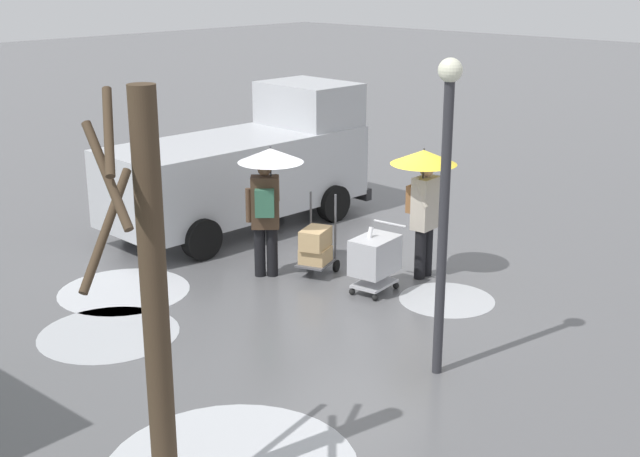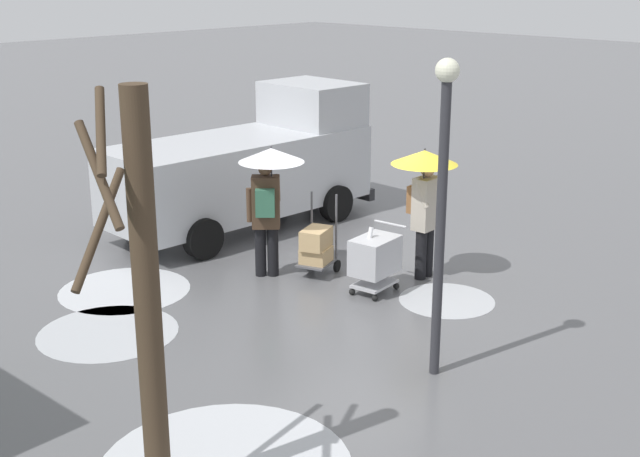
# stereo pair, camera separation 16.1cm
# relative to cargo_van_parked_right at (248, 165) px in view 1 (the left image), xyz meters

# --- Properties ---
(ground_plane) EXTENTS (90.00, 90.00, 0.00)m
(ground_plane) POSITION_rel_cargo_van_parked_right_xyz_m (-3.47, 0.78, -1.18)
(ground_plane) COLOR #5B5B5E
(slush_patch_near_cluster) EXTENTS (2.02, 2.02, 0.01)m
(slush_patch_near_cluster) POSITION_rel_cargo_van_parked_right_xyz_m (-1.20, 3.70, -1.18)
(slush_patch_near_cluster) COLOR silver
(slush_patch_near_cluster) RESTS_ON ground
(slush_patch_under_van) EXTENTS (1.92, 1.92, 0.01)m
(slush_patch_under_van) POSITION_rel_cargo_van_parked_right_xyz_m (-2.40, 4.76, -1.18)
(slush_patch_under_van) COLOR #ADAFB5
(slush_patch_under_van) RESTS_ON ground
(slush_patch_mid_street) EXTENTS (1.44, 1.44, 0.01)m
(slush_patch_mid_street) POSITION_rel_cargo_van_parked_right_xyz_m (-5.06, 0.56, -1.18)
(slush_patch_mid_street) COLOR #ADAFB5
(slush_patch_mid_street) RESTS_ON ground
(cargo_van_parked_right) EXTENTS (2.33, 5.40, 2.60)m
(cargo_van_parked_right) POSITION_rel_cargo_van_parked_right_xyz_m (0.00, 0.00, 0.00)
(cargo_van_parked_right) COLOR #B7BABF
(cargo_van_parked_right) RESTS_ON ground
(shopping_cart_vendor) EXTENTS (0.65, 0.88, 1.04)m
(shopping_cart_vendor) POSITION_rel_cargo_van_parked_right_xyz_m (-4.05, 1.06, -0.61)
(shopping_cart_vendor) COLOR #B2B2B7
(shopping_cart_vendor) RESTS_ON ground
(hand_dolly_boxes) EXTENTS (0.71, 0.83, 1.32)m
(hand_dolly_boxes) POSITION_rel_cargo_van_parked_right_xyz_m (-2.88, 1.14, -0.69)
(hand_dolly_boxes) COLOR #515156
(hand_dolly_boxes) RESTS_ON ground
(pedestrian_pink_side) EXTENTS (1.04, 1.04, 2.15)m
(pedestrian_pink_side) POSITION_rel_cargo_van_parked_right_xyz_m (-4.19, 0.06, 0.39)
(pedestrian_pink_side) COLOR black
(pedestrian_pink_side) RESTS_ON ground
(pedestrian_black_side) EXTENTS (1.04, 1.04, 2.15)m
(pedestrian_black_side) POSITION_rel_cargo_van_parked_right_xyz_m (-2.35, 1.68, 0.39)
(pedestrian_black_side) COLOR black
(pedestrian_black_side) RESTS_ON ground
(bare_tree_near) EXTENTS (0.95, 0.86, 3.92)m
(bare_tree_near) POSITION_rel_cargo_van_parked_right_xyz_m (-6.01, 6.52, 0.87)
(bare_tree_near) COLOR #423323
(bare_tree_near) RESTS_ON ground
(street_lamp) EXTENTS (0.28, 0.28, 3.86)m
(street_lamp) POSITION_rel_cargo_van_parked_right_xyz_m (-6.34, 2.60, 1.19)
(street_lamp) COLOR #2D2D33
(street_lamp) RESTS_ON ground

